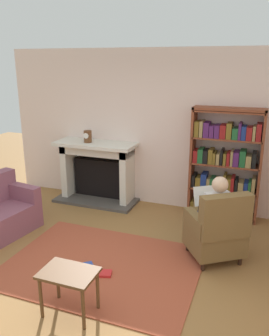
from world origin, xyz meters
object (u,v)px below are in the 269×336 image
Objects in this scene: mantel_clock at (88,136)px; armchair_reading at (217,231)px; bookshelf at (225,164)px; seated_reader at (214,213)px; side_table at (69,279)px; fireplace at (98,170)px.

armchair_reading is (2.47, -1.26, -0.79)m from mantel_clock.
seated_reader is (0.03, -1.30, -0.28)m from bookshelf.
mantel_clock is at bearing 113.66° from side_table.
fireplace is 2.72m from armchair_reading.
bookshelf is at bearing -123.32° from seated_reader.
side_table is at bearing -111.46° from bookshelf.
armchair_reading is 0.23m from seated_reader.
mantel_clock is 2.89m from armchair_reading.
seated_reader is (2.28, -1.27, 0.04)m from fireplace.
side_table is at bearing -69.26° from fireplace.
fireplace is 3.10m from side_table.
bookshelf is (2.24, 0.03, 0.32)m from fireplace.
fireplace is 7.09× the size of mantel_clock.
seated_reader is at bearing -25.85° from mantel_clock.
bookshelf is at bearing 68.54° from side_table.
mantel_clock is 2.74m from seated_reader.
seated_reader is at bearing -90.00° from armchair_reading.
seated_reader is 2.02m from side_table.
side_table is (1.09, -2.89, -0.18)m from fireplace.
seated_reader is (-0.07, 0.10, 0.20)m from armchair_reading.
bookshelf is 3.18m from side_table.
bookshelf is at bearing 0.86° from fireplace.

